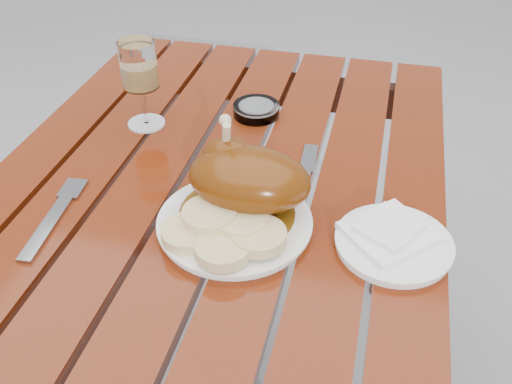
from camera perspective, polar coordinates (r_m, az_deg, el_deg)
table at (r=1.26m, az=-3.84°, el=-13.43°), size 0.80×1.20×0.75m
dinner_plate at (r=0.91m, az=-2.13°, el=-3.16°), size 0.28×0.28×0.02m
roast_duck at (r=0.90m, az=-1.06°, el=1.44°), size 0.21×0.19×0.14m
bread_dumplings at (r=0.86m, az=-3.22°, el=-3.87°), size 0.19×0.14×0.03m
wine_glass at (r=1.15m, az=-11.39°, el=10.45°), size 0.09×0.09×0.18m
side_plate at (r=0.90m, az=13.60°, el=-5.07°), size 0.20×0.20×0.01m
napkin at (r=0.90m, az=13.11°, el=-3.98°), size 0.16×0.16×0.01m
ashtray at (r=1.20m, az=0.04°, el=8.22°), size 0.10×0.10×0.02m
fork at (r=0.98m, az=-19.80°, el=-2.72°), size 0.04×0.19×0.01m
knife at (r=1.00m, az=4.69°, el=0.56°), size 0.03×0.20×0.01m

